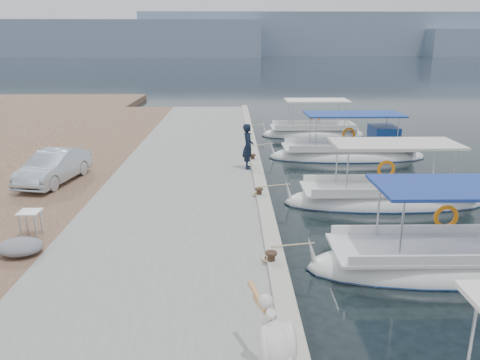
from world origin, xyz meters
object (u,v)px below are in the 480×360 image
fishing_caique_b (449,264)px  fisherman (248,146)px  fishing_caique_c (385,200)px  fishing_caique_d (349,154)px  pelican (275,343)px  fishing_caique_e (313,134)px  parked_car (54,167)px

fishing_caique_b → fisherman: bearing=120.7°
fishing_caique_c → fishing_caique_d: (0.40, 6.92, 0.06)m
fishing_caique_b → pelican: size_ratio=4.55×
pelican → fishing_caique_e: bearing=78.9°
parked_car → fishing_caique_d: bearing=34.9°
fishing_caique_c → pelican: fishing_caique_c is taller
fishing_caique_b → fisherman: fisherman is taller
fishing_caique_b → pelican: bearing=-136.8°
fisherman → parked_car: 7.55m
fishing_caique_c → fishing_caique_e: bearing=92.1°
fishing_caique_d → fishing_caique_e: (-0.85, 5.74, -0.06)m
fishing_caique_d → fisherman: 6.57m
fishing_caique_c → fishing_caique_d: 6.94m
fishing_caique_d → pelican: bearing=-107.5°
fishing_caique_b → fishing_caique_d: same height
pelican → parked_car: (-7.29, 10.82, -0.04)m
fishing_caique_c → fishing_caique_e: (-0.45, 12.66, 0.00)m
pelican → fisherman: 12.74m
fishing_caique_c → fishing_caique_d: bearing=86.7°
fishing_caique_c → fisherman: bearing=147.0°
pelican → parked_car: bearing=124.0°
fisherman → parked_car: (-7.30, -1.92, -0.34)m
fishing_caique_b → fishing_caique_e: size_ratio=1.16×
parked_car → fisherman: bearing=25.0°
fishing_caique_d → pelican: 17.37m
fisherman → parked_car: bearing=100.9°
parked_car → pelican: bearing=-45.7°
fishing_caique_c → parked_car: size_ratio=1.99×
pelican → fishing_caique_b: bearing=43.2°
fishing_caique_e → pelican: 22.73m
parked_car → fishing_caique_b: bearing=-16.9°
pelican → fisherman: (0.01, 12.73, 0.29)m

